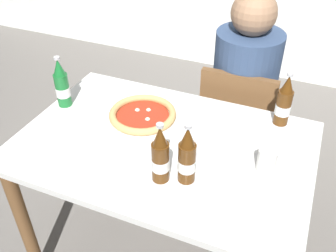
{
  "coord_description": "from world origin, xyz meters",
  "views": [
    {
      "loc": [
        0.48,
        -1.1,
        1.73
      ],
      "look_at": [
        0.0,
        0.05,
        0.8
      ],
      "focal_mm": 40.2,
      "sensor_mm": 36.0,
      "label": 1
    }
  ],
  "objects_px": {
    "beer_bottle_center": "(62,85)",
    "beer_bottle_right": "(160,157)",
    "chair_behind_table": "(237,124)",
    "beer_bottle_left": "(187,158)",
    "pizza_margherita_near": "(143,115)",
    "diner_seated": "(241,104)",
    "beer_bottle_extra": "(284,103)",
    "napkin_with_cutlery": "(212,119)",
    "dining_table_main": "(164,163)",
    "paper_cup": "(267,160)"
  },
  "relations": [
    {
      "from": "pizza_margherita_near",
      "to": "beer_bottle_right",
      "type": "xyz_separation_m",
      "value": [
        0.22,
        -0.31,
        0.08
      ]
    },
    {
      "from": "beer_bottle_right",
      "to": "paper_cup",
      "type": "xyz_separation_m",
      "value": [
        0.34,
        0.2,
        -0.06
      ]
    },
    {
      "from": "beer_bottle_right",
      "to": "paper_cup",
      "type": "relative_size",
      "value": 2.6
    },
    {
      "from": "chair_behind_table",
      "to": "beer_bottle_right",
      "type": "height_order",
      "value": "beer_bottle_right"
    },
    {
      "from": "beer_bottle_center",
      "to": "beer_bottle_left",
      "type": "bearing_deg",
      "value": -19.34
    },
    {
      "from": "beer_bottle_left",
      "to": "paper_cup",
      "type": "bearing_deg",
      "value": 32.77
    },
    {
      "from": "beer_bottle_left",
      "to": "napkin_with_cutlery",
      "type": "xyz_separation_m",
      "value": [
        -0.02,
        0.4,
        -0.1
      ]
    },
    {
      "from": "beer_bottle_extra",
      "to": "beer_bottle_left",
      "type": "bearing_deg",
      "value": -117.85
    },
    {
      "from": "chair_behind_table",
      "to": "beer_bottle_center",
      "type": "xyz_separation_m",
      "value": [
        -0.72,
        -0.53,
        0.37
      ]
    },
    {
      "from": "beer_bottle_center",
      "to": "napkin_with_cutlery",
      "type": "bearing_deg",
      "value": 12.48
    },
    {
      "from": "beer_bottle_right",
      "to": "beer_bottle_extra",
      "type": "relative_size",
      "value": 1.0
    },
    {
      "from": "dining_table_main",
      "to": "napkin_with_cutlery",
      "type": "relative_size",
      "value": 6.34
    },
    {
      "from": "pizza_margherita_near",
      "to": "diner_seated",
      "type": "bearing_deg",
      "value": 58.41
    },
    {
      "from": "beer_bottle_center",
      "to": "paper_cup",
      "type": "xyz_separation_m",
      "value": [
        0.96,
        -0.08,
        -0.06
      ]
    },
    {
      "from": "diner_seated",
      "to": "beer_bottle_extra",
      "type": "distance_m",
      "value": 0.49
    },
    {
      "from": "diner_seated",
      "to": "napkin_with_cutlery",
      "type": "relative_size",
      "value": 6.39
    },
    {
      "from": "beer_bottle_left",
      "to": "chair_behind_table",
      "type": "bearing_deg",
      "value": 88.23
    },
    {
      "from": "beer_bottle_right",
      "to": "beer_bottle_left",
      "type": "bearing_deg",
      "value": 20.52
    },
    {
      "from": "chair_behind_table",
      "to": "beer_bottle_left",
      "type": "distance_m",
      "value": 0.86
    },
    {
      "from": "beer_bottle_center",
      "to": "pizza_margherita_near",
      "type": "bearing_deg",
      "value": 4.93
    },
    {
      "from": "diner_seated",
      "to": "paper_cup",
      "type": "distance_m",
      "value": 0.73
    },
    {
      "from": "pizza_margherita_near",
      "to": "beer_bottle_left",
      "type": "relative_size",
      "value": 1.32
    },
    {
      "from": "beer_bottle_left",
      "to": "napkin_with_cutlery",
      "type": "relative_size",
      "value": 1.31
    },
    {
      "from": "dining_table_main",
      "to": "beer_bottle_center",
      "type": "relative_size",
      "value": 4.86
    },
    {
      "from": "chair_behind_table",
      "to": "dining_table_main",
      "type": "bearing_deg",
      "value": 72.57
    },
    {
      "from": "chair_behind_table",
      "to": "beer_bottle_right",
      "type": "relative_size",
      "value": 3.44
    },
    {
      "from": "chair_behind_table",
      "to": "beer_bottle_center",
      "type": "bearing_deg",
      "value": 35.47
    },
    {
      "from": "beer_bottle_left",
      "to": "beer_bottle_center",
      "type": "bearing_deg",
      "value": 160.66
    },
    {
      "from": "beer_bottle_center",
      "to": "beer_bottle_right",
      "type": "height_order",
      "value": "same"
    },
    {
      "from": "paper_cup",
      "to": "beer_bottle_extra",
      "type": "bearing_deg",
      "value": 89.65
    },
    {
      "from": "chair_behind_table",
      "to": "beer_bottle_extra",
      "type": "bearing_deg",
      "value": 129.02
    },
    {
      "from": "dining_table_main",
      "to": "beer_bottle_left",
      "type": "xyz_separation_m",
      "value": [
        0.16,
        -0.16,
        0.22
      ]
    },
    {
      "from": "chair_behind_table",
      "to": "beer_bottle_left",
      "type": "xyz_separation_m",
      "value": [
        -0.02,
        -0.77,
        0.37
      ]
    },
    {
      "from": "chair_behind_table",
      "to": "diner_seated",
      "type": "distance_m",
      "value": 0.11
    },
    {
      "from": "pizza_margherita_near",
      "to": "beer_bottle_extra",
      "type": "bearing_deg",
      "value": 20.18
    },
    {
      "from": "dining_table_main",
      "to": "napkin_with_cutlery",
      "type": "distance_m",
      "value": 0.3
    },
    {
      "from": "dining_table_main",
      "to": "chair_behind_table",
      "type": "distance_m",
      "value": 0.66
    },
    {
      "from": "beer_bottle_left",
      "to": "beer_bottle_right",
      "type": "xyz_separation_m",
      "value": [
        -0.09,
        -0.03,
        0.0
      ]
    },
    {
      "from": "beer_bottle_extra",
      "to": "napkin_with_cutlery",
      "type": "distance_m",
      "value": 0.31
    },
    {
      "from": "beer_bottle_right",
      "to": "paper_cup",
      "type": "distance_m",
      "value": 0.4
    },
    {
      "from": "beer_bottle_right",
      "to": "paper_cup",
      "type": "bearing_deg",
      "value": 29.91
    },
    {
      "from": "diner_seated",
      "to": "beer_bottle_extra",
      "type": "height_order",
      "value": "diner_seated"
    },
    {
      "from": "chair_behind_table",
      "to": "paper_cup",
      "type": "bearing_deg",
      "value": 110.39
    },
    {
      "from": "napkin_with_cutlery",
      "to": "chair_behind_table",
      "type": "bearing_deg",
      "value": 82.87
    },
    {
      "from": "chair_behind_table",
      "to": "beer_bottle_center",
      "type": "height_order",
      "value": "beer_bottle_center"
    },
    {
      "from": "chair_behind_table",
      "to": "beer_bottle_left",
      "type": "bearing_deg",
      "value": 87.68
    },
    {
      "from": "beer_bottle_center",
      "to": "beer_bottle_right",
      "type": "bearing_deg",
      "value": -24.44
    },
    {
      "from": "diner_seated",
      "to": "paper_cup",
      "type": "relative_size",
      "value": 12.73
    },
    {
      "from": "chair_behind_table",
      "to": "pizza_margherita_near",
      "type": "relative_size",
      "value": 2.62
    },
    {
      "from": "napkin_with_cutlery",
      "to": "dining_table_main",
      "type": "bearing_deg",
      "value": -120.59
    }
  ]
}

